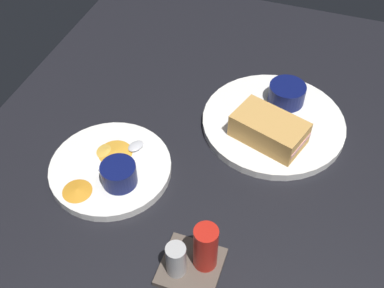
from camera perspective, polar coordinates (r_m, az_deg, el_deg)
name	(u,v)px	position (r cm, az deg, el deg)	size (l,w,h in cm)	color
ground_plane	(268,171)	(86.98, 9.21, -3.27)	(110.00, 110.00, 3.00)	black
plate_sandwich_main	(273,123)	(92.39, 9.85, 2.56)	(27.52, 27.52, 1.60)	white
sandwich_half_near	(269,129)	(86.43, 9.35, 1.76)	(14.79, 11.32, 4.80)	tan
ramekin_dark_sauce	(287,93)	(94.91, 11.47, 6.09)	(7.23, 7.23, 3.87)	#0C144C
spoon_by_dark_ramekin	(266,113)	(92.56, 9.04, 3.80)	(6.13, 9.32, 0.80)	silver
plate_chips_companion	(111,168)	(84.55, -9.87, -2.92)	(21.60, 21.60, 1.60)	white
ramekin_light_gravy	(119,174)	(79.70, -8.90, -3.59)	(6.03, 6.03, 3.98)	#0C144C
spoon_by_gravy_ramekin	(130,150)	(85.31, -7.52, -0.73)	(5.64, 9.52, 0.80)	silver
plantain_chip_scatter	(102,163)	(84.16, -10.89, -2.28)	(9.49, 17.12, 0.60)	gold
condiment_caddy	(194,257)	(70.43, 0.27, -13.54)	(9.00, 9.00, 9.50)	brown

